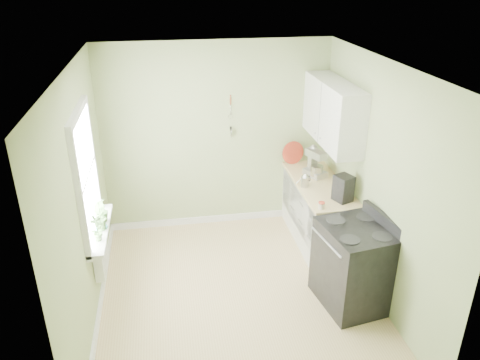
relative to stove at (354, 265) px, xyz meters
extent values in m
cube|color=tan|center=(-1.28, 0.32, -0.51)|extent=(3.20, 3.60, 0.02)
cube|color=white|center=(-1.28, 0.32, 2.21)|extent=(3.20, 3.60, 0.02)
cube|color=#A5B57B|center=(-1.28, 2.13, 0.85)|extent=(3.20, 0.02, 2.70)
cube|color=#A5B57B|center=(-2.89, 0.32, 0.85)|extent=(0.02, 3.60, 2.70)
cube|color=#A5B57B|center=(0.33, 0.32, 0.85)|extent=(0.02, 3.60, 2.70)
cube|color=white|center=(0.02, 1.32, -0.06)|extent=(0.60, 1.60, 0.87)
cube|color=beige|center=(0.01, 1.32, 0.39)|extent=(0.64, 1.60, 0.04)
cube|color=white|center=(0.15, 1.42, 1.35)|extent=(0.35, 1.40, 0.80)
cube|color=white|center=(-2.87, 0.62, 1.05)|extent=(0.02, 1.00, 1.30)
cube|color=white|center=(-2.85, 0.62, 1.74)|extent=(0.06, 1.14, 0.07)
cube|color=white|center=(-2.85, 0.62, 0.37)|extent=(0.06, 1.14, 0.07)
cube|color=white|center=(-2.85, 0.62, 1.05)|extent=(0.04, 1.00, 0.04)
cube|color=white|center=(-2.79, 0.62, 0.38)|extent=(0.18, 1.14, 0.04)
cube|color=white|center=(-2.82, 0.57, 0.05)|extent=(0.12, 0.50, 0.35)
cylinder|color=beige|center=(-1.08, 2.10, 1.38)|extent=(0.02, 0.02, 0.10)
cylinder|color=silver|center=(-1.08, 2.10, 1.26)|extent=(0.01, 0.01, 0.16)
cylinder|color=silver|center=(-1.08, 2.10, 0.92)|extent=(0.01, 0.14, 0.14)
cube|color=black|center=(0.00, 0.00, -0.02)|extent=(0.80, 0.90, 0.95)
cube|color=black|center=(0.00, 0.00, 0.47)|extent=(0.80, 0.90, 0.03)
cube|color=black|center=(0.30, 0.00, 0.54)|extent=(0.19, 0.80, 0.15)
cylinder|color=#B2B2B7|center=(-0.36, 0.00, 0.35)|extent=(0.13, 0.65, 0.02)
cube|color=red|center=(-0.36, 0.10, 0.16)|extent=(0.06, 0.23, 0.40)
cube|color=#B2B2B7|center=(0.02, 1.56, 0.45)|extent=(0.31, 0.36, 0.08)
cube|color=#B2B2B7|center=(0.02, 1.69, 0.60)|extent=(0.14, 0.12, 0.22)
cube|color=#B2B2B7|center=(0.02, 1.58, 0.73)|extent=(0.25, 0.34, 0.10)
sphere|color=#B2B2B7|center=(0.02, 1.69, 0.76)|extent=(0.12, 0.12, 0.12)
cylinder|color=silver|center=(0.02, 1.50, 0.51)|extent=(0.17, 0.17, 0.14)
cylinder|color=silver|center=(-0.23, 1.24, 0.49)|extent=(0.11, 0.11, 0.15)
cone|color=silver|center=(-0.23, 1.24, 0.58)|extent=(0.11, 0.11, 0.04)
cylinder|color=silver|center=(-0.31, 1.24, 0.51)|extent=(0.10, 0.04, 0.08)
cube|color=black|center=(0.12, 0.79, 0.58)|extent=(0.25, 0.27, 0.33)
cylinder|color=black|center=(0.09, 0.79, 0.48)|extent=(0.10, 0.10, 0.11)
cylinder|color=#B03521|center=(-0.17, 2.04, 0.58)|extent=(0.34, 0.13, 0.34)
cylinder|color=#BAAE94|center=(-0.21, 0.62, 0.45)|extent=(0.07, 0.07, 0.07)
cylinder|color=#B03521|center=(-0.21, 0.62, 0.49)|extent=(0.08, 0.08, 0.01)
imported|color=#446D34|center=(-2.78, 0.35, 0.55)|extent=(0.17, 0.19, 0.30)
imported|color=#446D34|center=(-2.78, 0.59, 0.56)|extent=(0.20, 0.22, 0.32)
imported|color=#446D34|center=(-2.78, 0.77, 0.54)|extent=(0.18, 0.18, 0.28)
camera|label=1|loc=(-2.01, -4.10, 3.08)|focal=35.00mm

